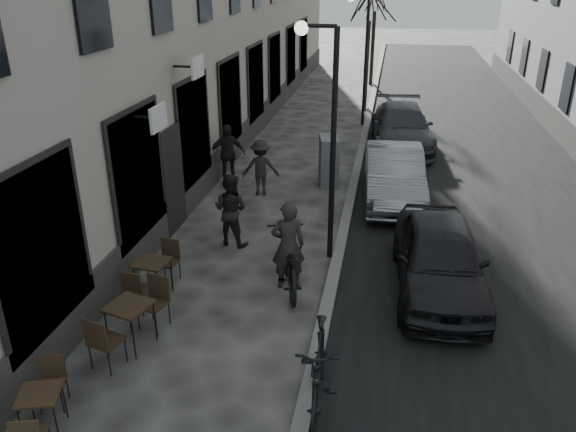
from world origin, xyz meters
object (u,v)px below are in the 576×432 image
(bistro_set_c, at_px, (153,275))
(bicycle, at_px, (288,262))
(car_near, at_px, (439,258))
(bistro_set_b, at_px, (131,321))
(pedestrian_far, at_px, (227,154))
(streetlamp_near, at_px, (326,120))
(moped, at_px, (319,368))
(pedestrian_mid, at_px, (261,167))
(tree_near, at_px, (370,2))
(utility_cabinet, at_px, (329,161))
(car_far, at_px, (402,127))
(pedestrian_near, at_px, (231,210))
(bistro_set_a, at_px, (42,408))
(car_mid, at_px, (394,174))
(streetlamp_far, at_px, (362,47))

(bistro_set_c, height_order, bicycle, bicycle)
(bistro_set_c, bearing_deg, car_near, 20.10)
(bistro_set_b, bearing_deg, bistro_set_c, 114.76)
(pedestrian_far, bearing_deg, streetlamp_near, -72.71)
(bistro_set_c, bearing_deg, moped, -26.38)
(moped, bearing_deg, bicycle, 104.79)
(streetlamp_near, bearing_deg, bicycle, -109.69)
(streetlamp_near, bearing_deg, bistro_set_c, -143.55)
(pedestrian_mid, bearing_deg, tree_near, -114.31)
(tree_near, relative_size, car_near, 1.34)
(utility_cabinet, bearing_deg, car_far, 52.36)
(pedestrian_mid, bearing_deg, bistro_set_b, 72.55)
(utility_cabinet, bearing_deg, tree_near, 75.66)
(utility_cabinet, bearing_deg, pedestrian_near, -123.73)
(tree_near, bearing_deg, pedestrian_near, -98.73)
(bistro_set_a, bearing_deg, streetlamp_near, 44.66)
(car_near, height_order, car_mid, car_mid)
(bistro_set_a, bearing_deg, tree_near, 63.82)
(utility_cabinet, relative_size, car_mid, 0.33)
(car_near, xyz_separation_m, car_far, (-0.73, 10.08, 0.01))
(streetlamp_far, xyz_separation_m, pedestrian_mid, (-2.23, -8.52, -2.35))
(bistro_set_c, height_order, pedestrian_near, pedestrian_near)
(bicycle, height_order, pedestrian_mid, pedestrian_mid)
(bistro_set_b, distance_m, pedestrian_far, 8.17)
(pedestrian_mid, xyz_separation_m, car_near, (4.70, -4.51, -0.09))
(tree_near, relative_size, bicycle, 2.61)
(bistro_set_b, distance_m, car_mid, 8.85)
(bicycle, distance_m, car_mid, 5.65)
(pedestrian_mid, bearing_deg, car_far, -138.45)
(bistro_set_a, bearing_deg, pedestrian_near, 63.68)
(tree_near, xyz_separation_m, pedestrian_far, (-3.50, -10.76, -3.75))
(pedestrian_mid, bearing_deg, car_near, 123.21)
(pedestrian_near, xyz_separation_m, pedestrian_far, (-1.23, 3.99, 0.04))
(bistro_set_c, bearing_deg, bistro_set_a, -83.90)
(bicycle, relative_size, car_mid, 0.49)
(pedestrian_near, bearing_deg, tree_near, -85.46)
(bistro_set_b, distance_m, car_near, 6.02)
(car_far, bearing_deg, streetlamp_far, 115.85)
(moped, bearing_deg, bistro_set_a, -164.30)
(bistro_set_b, relative_size, utility_cabinet, 1.17)
(pedestrian_far, distance_m, car_near, 7.91)
(bicycle, bearing_deg, tree_near, -108.68)
(car_mid, bearing_deg, bistro_set_a, -119.30)
(bistro_set_b, bearing_deg, pedestrian_mid, 100.41)
(bistro_set_c, bearing_deg, car_mid, 60.23)
(tree_near, relative_size, pedestrian_near, 3.27)
(utility_cabinet, bearing_deg, pedestrian_mid, -159.05)
(bistro_set_a, xyz_separation_m, car_far, (4.91, 15.04, 0.32))
(streetlamp_near, bearing_deg, tree_near, 89.72)
(bistro_set_c, distance_m, car_near, 5.71)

